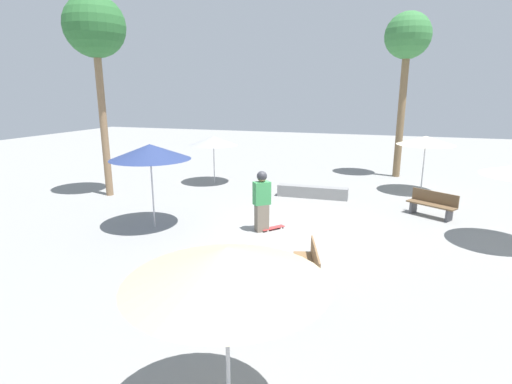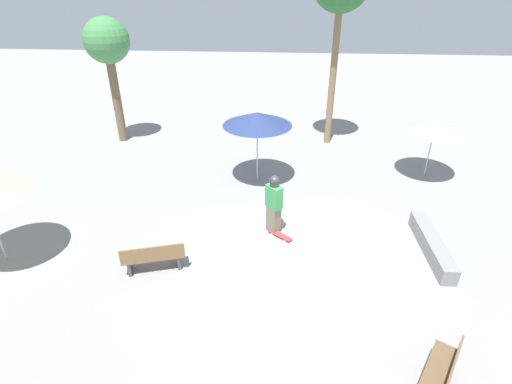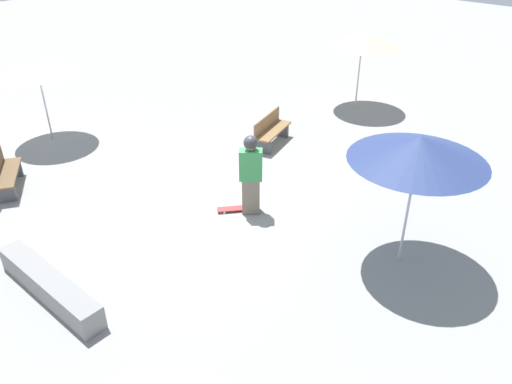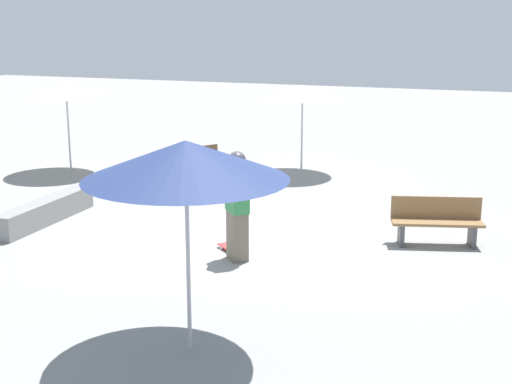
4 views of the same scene
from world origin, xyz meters
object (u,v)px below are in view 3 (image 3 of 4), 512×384
skater_main (251,172)px  shade_umbrella_navy (419,149)px  bench_far (271,130)px  skateboard (235,208)px  concrete_ledge (49,286)px  bench_near (5,174)px  shade_umbrella_tan (362,40)px  shade_umbrella_white (37,67)px

skater_main → shade_umbrella_navy: (0.72, -3.28, 1.37)m
skater_main → bench_far: bearing=-97.2°
skateboard → shade_umbrella_navy: size_ratio=0.29×
skater_main → shade_umbrella_navy: bearing=151.2°
skater_main → bench_far: (3.01, 2.03, -0.57)m
skateboard → bench_far: (3.23, 1.73, 0.37)m
concrete_ledge → shade_umbrella_navy: 6.83m
skater_main → concrete_ledge: bearing=39.7°
skater_main → bench_far: size_ratio=1.12×
bench_near → shade_umbrella_tan: 11.01m
skateboard → shade_umbrella_white: size_ratio=0.33×
shade_umbrella_white → shade_umbrella_navy: shade_umbrella_navy is taller
concrete_ledge → shade_umbrella_white: (3.35, 6.26, 1.89)m
bench_far → shade_umbrella_navy: 6.10m
bench_near → shade_umbrella_tan: shade_umbrella_tan is taller
concrete_ledge → shade_umbrella_tan: (11.59, 1.17, 2.00)m
concrete_ledge → shade_umbrella_tan: bearing=5.8°
bench_far → concrete_ledge: bearing=-6.2°
shade_umbrella_white → shade_umbrella_tan: 9.68m
bench_near → shade_umbrella_tan: (10.40, -3.12, 1.81)m
concrete_ledge → bench_near: bearing=74.6°
skateboard → concrete_ledge: size_ratio=0.27×
skater_main → shade_umbrella_white: 7.14m
shade_umbrella_tan → skateboard: bearing=-167.9°
bench_far → shade_umbrella_white: bearing=-66.9°
bench_near → bench_far: bearing=95.9°
shade_umbrella_white → shade_umbrella_navy: (1.77, -10.26, 0.25)m
bench_near → shade_umbrella_navy: 9.38m
shade_umbrella_white → shade_umbrella_tan: size_ratio=0.93×
concrete_ledge → shade_umbrella_navy: size_ratio=1.08×
shade_umbrella_navy → skater_main: bearing=102.3°
skater_main → shade_umbrella_navy: shade_umbrella_navy is taller
shade_umbrella_white → bench_near: bearing=-137.8°
shade_umbrella_tan → bench_near: bearing=163.3°
skateboard → shade_umbrella_tan: 7.88m
shade_umbrella_tan → skater_main: bearing=-165.3°
shade_umbrella_white → shade_umbrella_tan: shade_umbrella_tan is taller
shade_umbrella_navy → bench_far: bearing=66.6°
skater_main → skateboard: 1.01m
shade_umbrella_white → shade_umbrella_tan: (8.23, -5.09, 0.12)m
skateboard → bench_near: 5.60m
concrete_ledge → bench_far: size_ratio=1.68×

